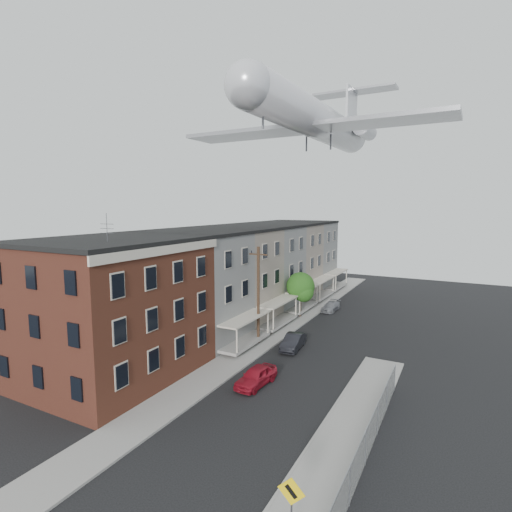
{
  "coord_description": "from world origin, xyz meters",
  "views": [
    {
      "loc": [
        10.67,
        -13.5,
        12.63
      ],
      "look_at": [
        0.12,
        6.64,
        9.76
      ],
      "focal_mm": 28.0,
      "sensor_mm": 36.0,
      "label": 1
    }
  ],
  "objects_px": {
    "warning_sign": "(291,500)",
    "car_far": "(331,306)",
    "street_tree": "(301,288)",
    "utility_pole": "(258,294)",
    "airplane": "(317,121)",
    "car_mid": "(293,342)",
    "car_near": "(256,376)"
  },
  "relations": [
    {
      "from": "warning_sign",
      "to": "car_far",
      "type": "height_order",
      "value": "warning_sign"
    },
    {
      "from": "car_far",
      "to": "warning_sign",
      "type": "bearing_deg",
      "value": -73.22
    },
    {
      "from": "street_tree",
      "to": "car_far",
      "type": "xyz_separation_m",
      "value": [
        2.14,
        4.4,
        -2.91
      ]
    },
    {
      "from": "street_tree",
      "to": "utility_pole",
      "type": "bearing_deg",
      "value": -91.89
    },
    {
      "from": "warning_sign",
      "to": "car_far",
      "type": "distance_m",
      "value": 34.5
    },
    {
      "from": "utility_pole",
      "to": "airplane",
      "type": "distance_m",
      "value": 17.46
    },
    {
      "from": "street_tree",
      "to": "airplane",
      "type": "height_order",
      "value": "airplane"
    },
    {
      "from": "airplane",
      "to": "warning_sign",
      "type": "bearing_deg",
      "value": -72.31
    },
    {
      "from": "warning_sign",
      "to": "airplane",
      "type": "distance_m",
      "value": 32.44
    },
    {
      "from": "street_tree",
      "to": "warning_sign",
      "type": "bearing_deg",
      "value": -69.42
    },
    {
      "from": "car_mid",
      "to": "car_near",
      "type": "bearing_deg",
      "value": -92.13
    },
    {
      "from": "utility_pole",
      "to": "car_far",
      "type": "distance_m",
      "value": 15.11
    },
    {
      "from": "warning_sign",
      "to": "car_mid",
      "type": "height_order",
      "value": "warning_sign"
    },
    {
      "from": "car_far",
      "to": "car_mid",
      "type": "bearing_deg",
      "value": -84.25
    },
    {
      "from": "warning_sign",
      "to": "utility_pole",
      "type": "xyz_separation_m",
      "value": [
        -11.2,
        19.03,
        2.79
      ]
    },
    {
      "from": "utility_pole",
      "to": "car_mid",
      "type": "bearing_deg",
      "value": 4.06
    },
    {
      "from": "car_near",
      "to": "car_far",
      "type": "distance_m",
      "value": 22.06
    },
    {
      "from": "street_tree",
      "to": "car_near",
      "type": "bearing_deg",
      "value": -78.85
    },
    {
      "from": "car_far",
      "to": "airplane",
      "type": "relative_size",
      "value": 0.13
    },
    {
      "from": "street_tree",
      "to": "car_near",
      "type": "relative_size",
      "value": 1.33
    },
    {
      "from": "car_mid",
      "to": "airplane",
      "type": "bearing_deg",
      "value": 86.59
    },
    {
      "from": "car_far",
      "to": "car_near",
      "type": "bearing_deg",
      "value": -84.43
    },
    {
      "from": "street_tree",
      "to": "car_mid",
      "type": "distance_m",
      "value": 10.53
    },
    {
      "from": "street_tree",
      "to": "car_near",
      "type": "distance_m",
      "value": 18.17
    },
    {
      "from": "warning_sign",
      "to": "airplane",
      "type": "height_order",
      "value": "airplane"
    },
    {
      "from": "warning_sign",
      "to": "car_near",
      "type": "distance_m",
      "value": 13.59
    },
    {
      "from": "street_tree",
      "to": "airplane",
      "type": "relative_size",
      "value": 0.18
    },
    {
      "from": "utility_pole",
      "to": "warning_sign",
      "type": "bearing_deg",
      "value": -59.52
    },
    {
      "from": "car_near",
      "to": "car_far",
      "type": "relative_size",
      "value": 1.04
    },
    {
      "from": "warning_sign",
      "to": "car_mid",
      "type": "xyz_separation_m",
      "value": [
        -7.84,
        19.26,
        -1.23
      ]
    },
    {
      "from": "car_near",
      "to": "airplane",
      "type": "relative_size",
      "value": 0.14
    },
    {
      "from": "warning_sign",
      "to": "car_far",
      "type": "xyz_separation_m",
      "value": [
        -8.73,
        33.35,
        -1.34
      ]
    }
  ]
}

